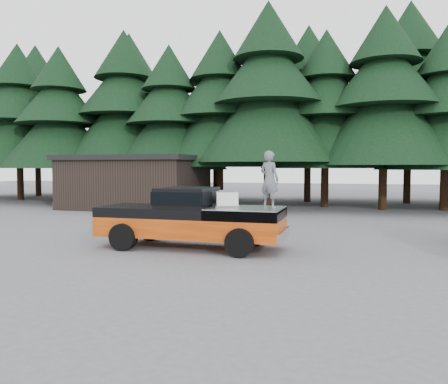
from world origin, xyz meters
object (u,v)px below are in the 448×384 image
(air_compressor, at_px, (227,200))
(utility_building, at_px, (136,182))
(man_on_bed, at_px, (269,180))
(pickup_truck, at_px, (191,227))

(air_compressor, height_order, utility_building, utility_building)
(air_compressor, distance_m, man_on_bed, 1.47)
(utility_building, bearing_deg, man_on_bed, -48.61)
(pickup_truck, height_order, air_compressor, air_compressor)
(air_compressor, relative_size, man_on_bed, 0.38)
(man_on_bed, bearing_deg, air_compressor, 23.52)
(utility_building, bearing_deg, air_compressor, -52.23)
(pickup_truck, relative_size, man_on_bed, 3.49)
(pickup_truck, relative_size, utility_building, 0.71)
(man_on_bed, bearing_deg, utility_building, -24.05)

